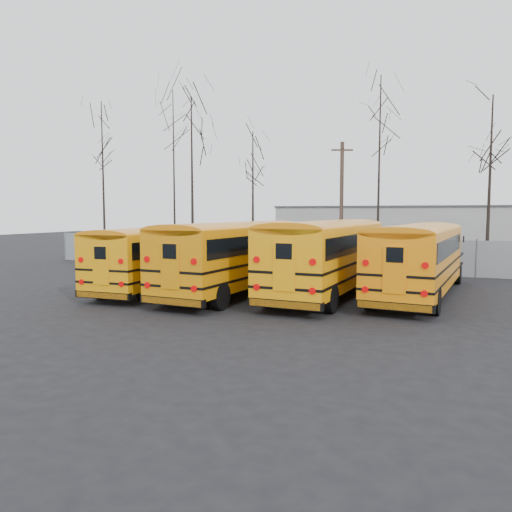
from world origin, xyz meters
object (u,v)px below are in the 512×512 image
at_px(bus_b, 238,251).
at_px(bus_a, 165,252).
at_px(bus_c, 329,251).
at_px(bus_d, 419,254).
at_px(utility_pole_left, 341,201).

bearing_deg(bus_b, bus_a, -175.11).
bearing_deg(bus_c, bus_d, 16.64).
bearing_deg(bus_a, bus_c, 6.23).
xyz_separation_m(bus_b, utility_pole_left, (1.40, 14.85, 2.44)).
bearing_deg(bus_d, bus_c, -161.42).
bearing_deg(bus_c, bus_b, -162.29).
xyz_separation_m(bus_c, bus_d, (3.57, 0.83, -0.08)).
bearing_deg(utility_pole_left, bus_b, -117.32).
height_order(bus_b, bus_d, bus_b).
bearing_deg(bus_d, bus_b, -160.87).
distance_m(bus_a, bus_b, 3.66).
bearing_deg(utility_pole_left, bus_c, -102.34).
height_order(bus_c, bus_d, bus_c).
relative_size(bus_b, bus_c, 0.98).
distance_m(bus_b, utility_pole_left, 15.12).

